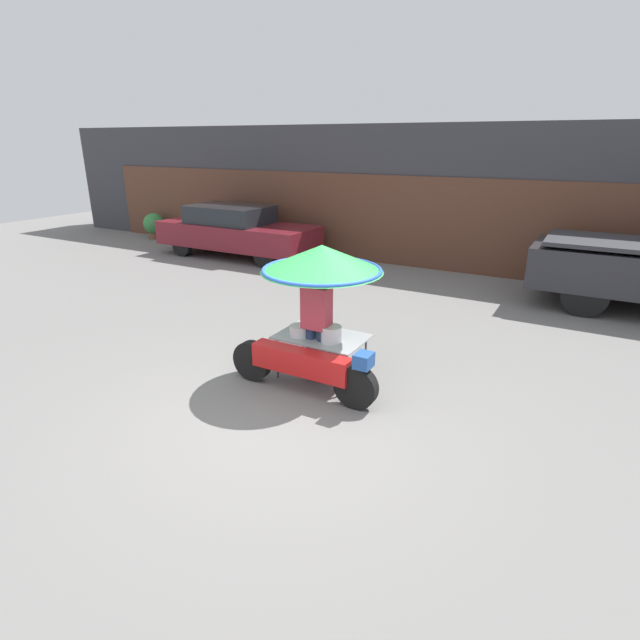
{
  "coord_description": "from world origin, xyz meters",
  "views": [
    {
      "loc": [
        2.95,
        -4.42,
        3.16
      ],
      "look_at": [
        -0.16,
        1.11,
        0.86
      ],
      "focal_mm": 28.0,
      "sensor_mm": 36.0,
      "label": 1
    }
  ],
  "objects_px": {
    "vendor_person": "(317,321)",
    "potted_plant": "(154,225)",
    "vendor_motorcycle_cart": "(319,282)",
    "parked_car": "(236,231)"
  },
  "relations": [
    {
      "from": "vendor_person",
      "to": "potted_plant",
      "type": "distance_m",
      "value": 11.94
    },
    {
      "from": "vendor_person",
      "to": "parked_car",
      "type": "bearing_deg",
      "value": 135.96
    },
    {
      "from": "vendor_person",
      "to": "parked_car",
      "type": "distance_m",
      "value": 8.17
    },
    {
      "from": "parked_car",
      "to": "potted_plant",
      "type": "distance_m",
      "value": 4.22
    },
    {
      "from": "vendor_person",
      "to": "potted_plant",
      "type": "relative_size",
      "value": 1.84
    },
    {
      "from": "parked_car",
      "to": "vendor_motorcycle_cart",
      "type": "bearing_deg",
      "value": -43.71
    },
    {
      "from": "potted_plant",
      "to": "vendor_person",
      "type": "bearing_deg",
      "value": -32.98
    },
    {
      "from": "vendor_motorcycle_cart",
      "to": "vendor_person",
      "type": "distance_m",
      "value": 0.54
    },
    {
      "from": "vendor_motorcycle_cart",
      "to": "potted_plant",
      "type": "relative_size",
      "value": 2.53
    },
    {
      "from": "vendor_motorcycle_cart",
      "to": "potted_plant",
      "type": "bearing_deg",
      "value": 147.27
    }
  ]
}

